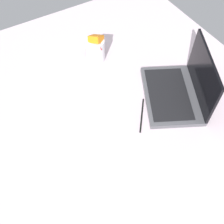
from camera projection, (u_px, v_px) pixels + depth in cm
name	position (u px, v px, depth cm)	size (l,w,h in cm)	color
bed_mattress	(129.00, 144.00, 116.84)	(180.00, 140.00, 18.00)	silver
laptop	(180.00, 90.00, 117.04)	(39.83, 35.43, 23.00)	#4C4C51
snack_cup	(95.00, 49.00, 129.64)	(10.64, 9.50, 14.72)	silver
charger_cable	(142.00, 115.00, 114.19)	(17.00, 0.60, 0.60)	black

